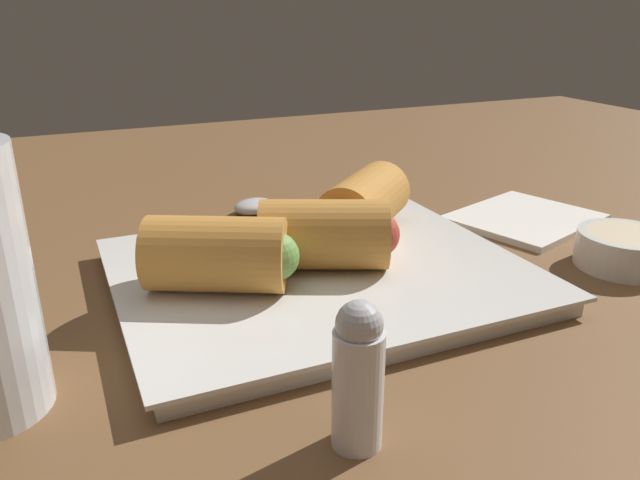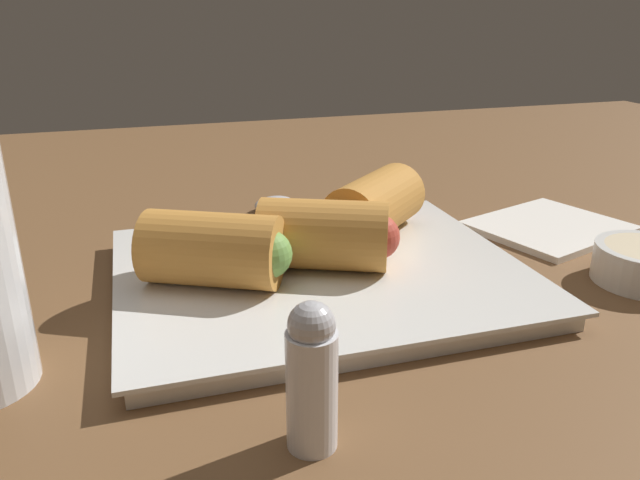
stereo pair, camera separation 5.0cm
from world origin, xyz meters
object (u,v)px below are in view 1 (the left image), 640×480
(serving_plate, at_px, (320,275))
(napkin, at_px, (525,218))
(spoon, at_px, (245,209))
(dipping_bowl_near, at_px, (624,248))
(salt_shaker, at_px, (358,375))

(serving_plate, relative_size, napkin, 1.90)
(serving_plate, relative_size, spoon, 1.77)
(dipping_bowl_near, height_order, napkin, dipping_bowl_near)
(spoon, relative_size, salt_shaker, 2.19)
(serving_plate, xyz_separation_m, dipping_bowl_near, (-0.23, 0.07, 0.01))
(spoon, height_order, napkin, spoon)
(napkin, height_order, salt_shaker, salt_shaker)
(serving_plate, height_order, dipping_bowl_near, dipping_bowl_near)
(napkin, bearing_deg, serving_plate, 11.86)
(dipping_bowl_near, relative_size, napkin, 0.48)
(salt_shaker, bearing_deg, dipping_bowl_near, -160.24)
(spoon, bearing_deg, salt_shaker, 81.39)
(spoon, height_order, salt_shaker, salt_shaker)
(dipping_bowl_near, bearing_deg, spoon, -45.34)
(dipping_bowl_near, distance_m, napkin, 0.12)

